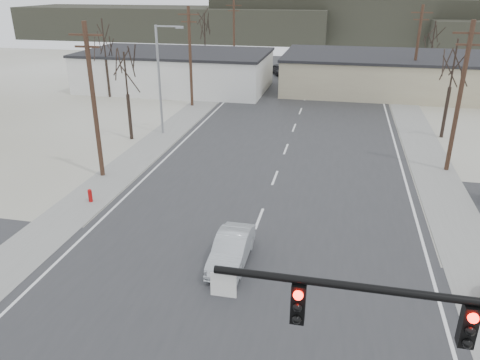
% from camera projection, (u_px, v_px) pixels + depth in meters
% --- Properties ---
extents(ground, '(140.00, 140.00, 0.00)m').
position_uv_depth(ground, '(224.00, 310.00, 18.71)').
color(ground, silver).
rests_on(ground, ground).
extents(main_road, '(18.00, 110.00, 0.05)m').
position_uv_depth(main_road, '(277.00, 173.00, 32.20)').
color(main_road, '#29292B').
rests_on(main_road, ground).
extents(cross_road, '(90.00, 10.00, 0.04)m').
position_uv_depth(cross_road, '(224.00, 310.00, 18.70)').
color(cross_road, '#29292B').
rests_on(cross_road, ground).
extents(sidewalk_left, '(3.00, 90.00, 0.06)m').
position_uv_depth(sidewalk_left, '(159.00, 140.00, 38.77)').
color(sidewalk_left, gray).
rests_on(sidewalk_left, ground).
extents(sidewalk_right, '(3.00, 90.00, 0.06)m').
position_uv_depth(sidewalk_right, '(428.00, 159.00, 34.63)').
color(sidewalk_right, gray).
rests_on(sidewalk_right, ground).
extents(fire_hydrant, '(0.24, 0.24, 0.87)m').
position_uv_depth(fire_hydrant, '(90.00, 195.00, 27.72)').
color(fire_hydrant, '#A50C0C').
rests_on(fire_hydrant, ground).
extents(building_left_far, '(22.30, 12.30, 4.50)m').
position_uv_depth(building_left_far, '(176.00, 70.00, 56.95)').
color(building_left_far, silver).
rests_on(building_left_far, ground).
extents(building_right_far, '(26.30, 14.30, 4.30)m').
position_uv_depth(building_right_far, '(395.00, 73.00, 55.52)').
color(building_right_far, tan).
rests_on(building_right_far, ground).
extents(upole_left_b, '(2.20, 0.30, 10.00)m').
position_uv_depth(upole_left_b, '(94.00, 100.00, 29.72)').
color(upole_left_b, '#40281D').
rests_on(upole_left_b, ground).
extents(upole_left_c, '(2.20, 0.30, 10.00)m').
position_uv_depth(upole_left_c, '(190.00, 56.00, 47.72)').
color(upole_left_c, '#40281D').
rests_on(upole_left_c, ground).
extents(upole_left_d, '(2.20, 0.30, 10.00)m').
position_uv_depth(upole_left_d, '(234.00, 35.00, 65.72)').
color(upole_left_d, '#40281D').
rests_on(upole_left_d, ground).
extents(upole_right_a, '(2.20, 0.30, 10.00)m').
position_uv_depth(upole_right_a, '(460.00, 96.00, 30.63)').
color(upole_right_a, '#40281D').
rests_on(upole_right_a, ground).
extents(upole_right_b, '(2.20, 0.30, 10.00)m').
position_uv_depth(upole_right_b, '(417.00, 52.00, 50.43)').
color(upole_right_b, '#40281D').
rests_on(upole_right_b, ground).
extents(streetlight_main, '(2.40, 0.25, 9.00)m').
position_uv_depth(streetlight_main, '(161.00, 75.00, 38.63)').
color(streetlight_main, gray).
rests_on(streetlight_main, ground).
extents(tree_left_near, '(3.30, 3.30, 7.35)m').
position_uv_depth(tree_left_near, '(126.00, 76.00, 37.21)').
color(tree_left_near, '#2D211B').
rests_on(tree_left_near, ground).
extents(tree_right_mid, '(3.74, 3.74, 8.33)m').
position_uv_depth(tree_right_mid, '(454.00, 66.00, 37.36)').
color(tree_right_mid, '#2D211B').
rests_on(tree_right_mid, ground).
extents(tree_left_far, '(3.96, 3.96, 8.82)m').
position_uv_depth(tree_left_far, '(205.00, 31.00, 60.39)').
color(tree_left_far, '#2D211B').
rests_on(tree_left_far, ground).
extents(tree_right_far, '(3.52, 3.52, 7.84)m').
position_uv_depth(tree_right_far, '(433.00, 37.00, 60.41)').
color(tree_right_far, '#2D211B').
rests_on(tree_right_far, ground).
extents(tree_left_mid, '(3.96, 3.96, 8.82)m').
position_uv_depth(tree_left_mid, '(104.00, 40.00, 51.15)').
color(tree_left_mid, '#2D211B').
rests_on(tree_left_mid, ground).
extents(hill_left, '(70.00, 18.00, 7.00)m').
position_uv_depth(hill_left, '(173.00, 23.00, 106.97)').
color(hill_left, '#333026').
rests_on(hill_left, ground).
extents(hill_center, '(80.00, 18.00, 9.00)m').
position_uv_depth(hill_center, '(400.00, 21.00, 100.43)').
color(hill_center, '#333026').
rests_on(hill_center, ground).
extents(sedan_crossing, '(1.50, 4.23, 1.39)m').
position_uv_depth(sedan_crossing, '(231.00, 249.00, 21.59)').
color(sedan_crossing, '#9EA4A9').
rests_on(sedan_crossing, main_road).
extents(car_far_a, '(2.31, 5.04, 1.43)m').
position_uv_depth(car_far_a, '(320.00, 73.00, 63.80)').
color(car_far_a, black).
rests_on(car_far_a, main_road).
extents(car_far_b, '(3.23, 4.42, 1.40)m').
position_uv_depth(car_far_b, '(280.00, 69.00, 66.14)').
color(car_far_b, black).
rests_on(car_far_b, main_road).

